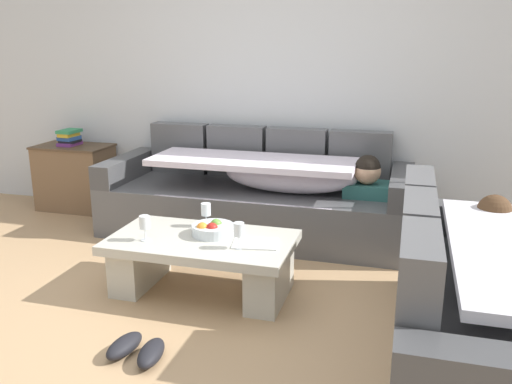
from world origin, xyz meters
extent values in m
plane|color=tan|center=(0.00, 0.00, 0.00)|extent=(14.00, 14.00, 0.00)
cube|color=silver|center=(0.00, 2.15, 1.35)|extent=(9.00, 0.10, 2.70)
cube|color=#555557|center=(0.02, 1.60, 0.21)|extent=(2.60, 0.92, 0.42)
cube|color=#555557|center=(-0.82, 1.98, 0.65)|extent=(0.53, 0.16, 0.46)
cube|color=#555557|center=(-0.26, 1.98, 0.65)|extent=(0.53, 0.16, 0.46)
cube|color=#555557|center=(0.30, 1.98, 0.65)|extent=(0.53, 0.16, 0.46)
cube|color=#555557|center=(0.86, 1.98, 0.65)|extent=(0.53, 0.16, 0.46)
cube|color=#444446|center=(-1.19, 1.60, 0.52)|extent=(0.18, 0.92, 0.20)
cube|color=#444446|center=(1.23, 1.60, 0.52)|extent=(0.18, 0.92, 0.20)
cube|color=#2D6660|center=(0.96, 1.59, 0.47)|extent=(0.36, 0.28, 0.11)
sphere|color=tan|center=(0.96, 1.55, 0.64)|extent=(0.21, 0.21, 0.21)
sphere|color=black|center=(0.96, 1.55, 0.67)|extent=(0.20, 0.20, 0.20)
ellipsoid|color=silver|center=(0.34, 1.55, 0.56)|extent=(1.10, 0.44, 0.28)
cube|color=silver|center=(0.02, 1.53, 0.66)|extent=(1.70, 0.60, 0.05)
cube|color=silver|center=(0.02, 1.16, 0.23)|extent=(1.44, 0.04, 0.38)
cube|color=#555557|center=(1.72, -0.04, 0.21)|extent=(0.92, 1.97, 0.42)
cube|color=#555557|center=(1.34, -0.58, 0.65)|extent=(0.16, 0.50, 0.46)
cube|color=#555557|center=(1.34, -0.04, 0.65)|extent=(0.16, 0.50, 0.46)
cube|color=#555557|center=(1.34, 0.49, 0.65)|extent=(0.16, 0.50, 0.46)
cube|color=#444446|center=(1.72, 0.85, 0.52)|extent=(0.92, 0.18, 0.20)
cube|color=#2D6660|center=(1.73, 0.58, 0.47)|extent=(0.28, 0.36, 0.11)
sphere|color=tan|center=(1.77, 0.58, 0.64)|extent=(0.21, 0.21, 0.21)
sphere|color=#4C331E|center=(1.77, 0.58, 0.67)|extent=(0.20, 0.20, 0.20)
ellipsoid|color=silver|center=(1.77, -0.04, 0.56)|extent=(0.44, 1.05, 0.28)
cube|color=beige|center=(0.00, 0.42, 0.35)|extent=(1.20, 0.68, 0.06)
cube|color=beige|center=(-0.46, 0.42, 0.16)|extent=(0.20, 0.54, 0.32)
cube|color=beige|center=(0.46, 0.42, 0.16)|extent=(0.20, 0.54, 0.32)
cylinder|color=silver|center=(0.05, 0.50, 0.42)|extent=(0.28, 0.28, 0.07)
sphere|color=red|center=(0.06, 0.45, 0.44)|extent=(0.08, 0.08, 0.08)
sphere|color=orange|center=(0.00, 0.44, 0.44)|extent=(0.08, 0.08, 0.08)
sphere|color=#629C3A|center=(0.06, 0.54, 0.44)|extent=(0.08, 0.08, 0.08)
cylinder|color=silver|center=(-0.33, 0.28, 0.38)|extent=(0.06, 0.06, 0.01)
cylinder|color=silver|center=(-0.33, 0.28, 0.42)|extent=(0.01, 0.01, 0.07)
cylinder|color=silver|center=(-0.33, 0.28, 0.50)|extent=(0.07, 0.07, 0.08)
cylinder|color=silver|center=(0.29, 0.32, 0.38)|extent=(0.06, 0.06, 0.01)
cylinder|color=silver|center=(0.29, 0.32, 0.42)|extent=(0.01, 0.01, 0.07)
cylinder|color=silver|center=(0.29, 0.32, 0.50)|extent=(0.07, 0.07, 0.08)
cylinder|color=silver|center=(-0.05, 0.65, 0.38)|extent=(0.06, 0.06, 0.01)
cylinder|color=silver|center=(-0.05, 0.65, 0.42)|extent=(0.01, 0.01, 0.07)
cylinder|color=silver|center=(-0.05, 0.65, 0.50)|extent=(0.07, 0.07, 0.08)
cube|color=white|center=(0.37, 0.41, 0.39)|extent=(0.31, 0.25, 0.01)
cube|color=brown|center=(-1.90, 1.85, 0.31)|extent=(0.70, 0.42, 0.62)
cube|color=brown|center=(-1.90, 1.85, 0.63)|extent=(0.72, 0.44, 0.02)
cube|color=#72337F|center=(-1.93, 1.85, 0.66)|extent=(0.16, 0.21, 0.03)
cube|color=black|center=(-1.92, 1.85, 0.68)|extent=(0.16, 0.16, 0.02)
cube|color=#2D569E|center=(-1.94, 1.86, 0.71)|extent=(0.17, 0.20, 0.04)
cube|color=gold|center=(-1.93, 1.85, 0.75)|extent=(0.14, 0.20, 0.04)
cube|color=#338C59|center=(-1.93, 1.85, 0.78)|extent=(0.17, 0.22, 0.03)
ellipsoid|color=black|center=(-0.13, -0.40, 0.04)|extent=(0.16, 0.28, 0.09)
ellipsoid|color=black|center=(0.04, -0.42, 0.04)|extent=(0.16, 0.28, 0.09)
camera|label=1|loc=(1.26, -2.69, 1.61)|focal=38.11mm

